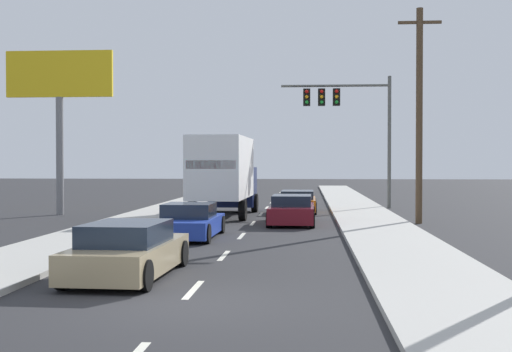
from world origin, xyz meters
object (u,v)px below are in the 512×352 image
object	(u,v)px
traffic_signal_mast	(341,108)
roadside_billboard	(59,93)
box_truck	(224,173)
car_orange	(298,202)
car_maroon	(292,210)
utility_pole_mid	(419,113)
car_tan	(128,251)
car_blue	(189,222)

from	to	relation	value
traffic_signal_mast	roadside_billboard	size ratio (longest dim) A/B	0.92
box_truck	car_orange	xyz separation A→B (m)	(3.43, 3.19, -1.56)
roadside_billboard	box_truck	bearing A→B (deg)	-4.51
car_orange	roadside_billboard	xyz separation A→B (m)	(-11.67, -2.54, 5.44)
box_truck	roadside_billboard	xyz separation A→B (m)	(-8.24, 0.65, 3.88)
car_maroon	utility_pole_mid	size ratio (longest dim) A/B	0.52
car_tan	car_maroon	distance (m)	13.84
car_tan	traffic_signal_mast	world-z (taller)	traffic_signal_mast
utility_pole_mid	car_tan	bearing A→B (deg)	-121.98
car_maroon	car_blue	bearing A→B (deg)	-121.49
car_tan	traffic_signal_mast	distance (m)	24.80
car_orange	traffic_signal_mast	world-z (taller)	traffic_signal_mast
car_orange	car_maroon	distance (m)	6.64
car_maroon	roadside_billboard	bearing A→B (deg)	160.43
box_truck	car_maroon	size ratio (longest dim) A/B	1.74
car_blue	box_truck	bearing A→B (deg)	89.38
box_truck	car_maroon	bearing A→B (deg)	-46.35
car_maroon	car_orange	bearing A→B (deg)	88.77
car_tan	box_truck	bearing A→B (deg)	89.67
car_maroon	utility_pole_mid	world-z (taller)	utility_pole_mid
car_blue	traffic_signal_mast	bearing A→B (deg)	69.26
box_truck	traffic_signal_mast	distance (m)	9.55
car_tan	utility_pole_mid	size ratio (longest dim) A/B	0.49
box_truck	car_blue	bearing A→B (deg)	-90.62
car_tan	utility_pole_mid	distance (m)	16.98
car_orange	car_tan	bearing A→B (deg)	-99.98
car_blue	car_orange	bearing A→B (deg)	73.82
box_truck	car_tan	world-z (taller)	box_truck
utility_pole_mid	traffic_signal_mast	bearing A→B (deg)	106.35
car_maroon	box_truck	bearing A→B (deg)	133.65
car_blue	traffic_signal_mast	world-z (taller)	traffic_signal_mast
car_orange	traffic_signal_mast	distance (m)	6.65
roadside_billboard	car_blue	bearing A→B (deg)	-49.77
car_tan	car_maroon	world-z (taller)	car_tan
traffic_signal_mast	roadside_billboard	distance (m)	15.30
car_maroon	utility_pole_mid	bearing A→B (deg)	6.00
box_truck	car_orange	size ratio (longest dim) A/B	1.77
roadside_billboard	car_maroon	bearing A→B (deg)	-19.57
car_blue	utility_pole_mid	bearing A→B (deg)	34.90
car_blue	car_maroon	xyz separation A→B (m)	(3.39, 5.53, 0.04)
utility_pole_mid	box_truck	bearing A→B (deg)	161.51
car_orange	car_maroon	world-z (taller)	car_maroon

